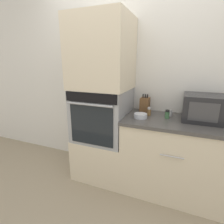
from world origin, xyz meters
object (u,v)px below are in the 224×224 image
at_px(wall_oven, 103,114).
at_px(condiment_jar_far, 171,113).
at_px(condiment_jar_mid, 149,112).
at_px(microwave, 204,108).
at_px(bowl, 141,116).
at_px(knife_block, 145,105).
at_px(condiment_jar_near, 167,114).

height_order(wall_oven, condiment_jar_far, wall_oven).
bearing_deg(condiment_jar_mid, microwave, 4.45).
bearing_deg(condiment_jar_far, bowl, -147.91).
xyz_separation_m(wall_oven, knife_block, (0.49, 0.19, 0.12)).
bearing_deg(microwave, knife_block, 172.28).
height_order(condiment_jar_near, condiment_jar_far, condiment_jar_near).
xyz_separation_m(microwave, knife_block, (-0.64, 0.09, -0.05)).
height_order(wall_oven, knife_block, wall_oven).
bearing_deg(condiment_jar_mid, condiment_jar_far, 15.88).
distance_m(wall_oven, microwave, 1.14).
relative_size(wall_oven, knife_block, 2.87).
relative_size(wall_oven, condiment_jar_far, 8.65).
xyz_separation_m(knife_block, condiment_jar_near, (0.28, -0.16, -0.04)).
relative_size(bowl, condiment_jar_near, 1.51).
bearing_deg(bowl, condiment_jar_near, 18.97).
xyz_separation_m(knife_block, condiment_jar_far, (0.31, -0.06, -0.05)).
xyz_separation_m(condiment_jar_mid, condiment_jar_far, (0.23, 0.07, -0.01)).
bearing_deg(microwave, condiment_jar_mid, -175.55).
relative_size(condiment_jar_mid, condiment_jar_far, 1.31).
height_order(knife_block, condiment_jar_near, knife_block).
bearing_deg(knife_block, bowl, -88.05).
xyz_separation_m(wall_oven, condiment_jar_mid, (0.56, 0.06, 0.08)).
relative_size(wall_oven, condiment_jar_mid, 6.60).
xyz_separation_m(condiment_jar_near, condiment_jar_mid, (-0.20, 0.03, 0.00)).
relative_size(microwave, condiment_jar_far, 5.72).
height_order(microwave, knife_block, microwave).
bearing_deg(condiment_jar_near, condiment_jar_mid, 171.66).
xyz_separation_m(wall_oven, condiment_jar_near, (0.77, 0.03, 0.08)).
height_order(knife_block, condiment_jar_far, knife_block).
bearing_deg(microwave, bowl, -165.16).
bearing_deg(condiment_jar_far, knife_block, 168.37).
distance_m(bowl, condiment_jar_near, 0.29).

